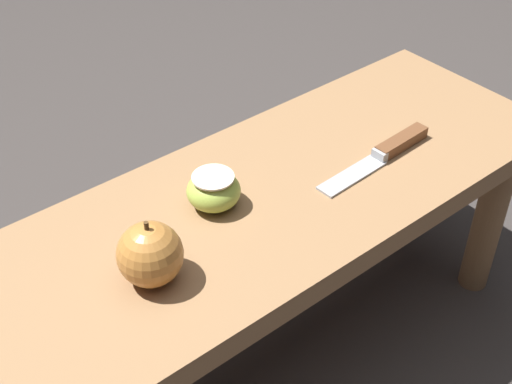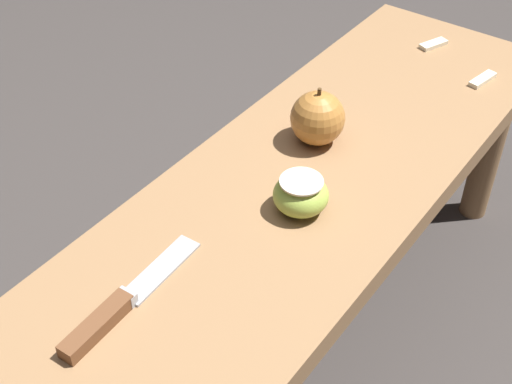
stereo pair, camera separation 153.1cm
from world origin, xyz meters
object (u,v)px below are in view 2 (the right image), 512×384
apple_cut (301,195)px  wooden_bench (292,219)px  apple_whole (318,118)px  knife (114,310)px

apple_cut → wooden_bench: bearing=46.9°
apple_whole → apple_cut: bearing=-155.3°
apple_whole → wooden_bench: bearing=-162.5°
wooden_bench → apple_whole: size_ratio=12.65×
knife → apple_cut: size_ratio=2.99×
wooden_bench → knife: 0.33m
apple_cut → apple_whole: bearing=24.7°
wooden_bench → apple_whole: (0.12, 0.04, 0.10)m
wooden_bench → knife: (-0.32, 0.04, 0.07)m
wooden_bench → apple_cut: (-0.03, -0.03, 0.09)m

